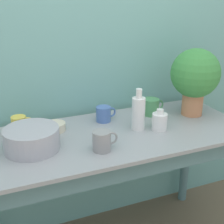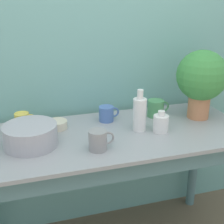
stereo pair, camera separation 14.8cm
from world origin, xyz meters
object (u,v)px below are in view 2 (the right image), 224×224
potted_plant (202,78)px  bowl_small_cream (57,124)px  mug_grey (98,140)px  mug_green (156,108)px  mug_yellow (23,121)px  bowl_wash_large (30,135)px  mug_blue (107,114)px  bottle_tall (140,114)px  bottle_short (161,123)px

potted_plant → bowl_small_cream: potted_plant is taller
potted_plant → mug_grey: size_ratio=3.20×
mug_green → mug_yellow: bearing=177.1°
mug_green → mug_grey: bearing=-144.3°
bowl_wash_large → mug_green: 0.75m
bowl_wash_large → mug_yellow: 0.21m
potted_plant → mug_grey: (-0.66, -0.22, -0.19)m
mug_blue → bowl_wash_large: bearing=-156.5°
bowl_small_cream → bowl_wash_large: bearing=-131.3°
bowl_small_cream → mug_blue: bearing=4.3°
potted_plant → mug_blue: size_ratio=3.36×
bottle_tall → mug_yellow: (-0.60, 0.19, -0.05)m
mug_blue → mug_grey: 0.35m
mug_blue → mug_yellow: size_ratio=1.05×
bottle_short → mug_green: size_ratio=0.87×
mug_grey → bowl_small_cream: mug_grey is taller
bottle_tall → mug_blue: (-0.13, 0.17, -0.05)m
potted_plant → mug_grey: 0.72m
mug_green → mug_blue: size_ratio=1.13×
potted_plant → bottle_short: bearing=-157.6°
bowl_wash_large → mug_blue: bowl_wash_large is taller
bottle_tall → bottle_short: bearing=-28.4°
bowl_wash_large → bottle_short: 0.67m
mug_grey → mug_yellow: bearing=133.7°
potted_plant → mug_yellow: 1.02m
mug_green → mug_grey: (-0.43, -0.31, -0.00)m
bottle_tall → mug_yellow: 0.63m
bottle_tall → mug_green: 0.23m
potted_plant → bowl_small_cream: size_ratio=3.55×
potted_plant → mug_green: bearing=159.5°
bowl_wash_large → bowl_small_cream: size_ratio=2.31×
mug_green → mug_blue: mug_green is taller
mug_grey → bowl_small_cream: bearing=117.3°
potted_plant → bottle_tall: 0.43m
mug_blue → mug_yellow: bearing=177.0°
bottle_tall → bottle_short: size_ratio=1.92×
mug_green → potted_plant: bearing=-20.5°
bottle_tall → mug_grey: bearing=-149.7°
mug_grey → mug_yellow: size_ratio=1.10×
mug_grey → mug_yellow: 0.48m
bottle_short → mug_grey: bearing=-164.7°
potted_plant → mug_green: potted_plant is taller
bottle_tall → mug_grey: bottle_tall is taller
potted_plant → mug_blue: potted_plant is taller
bowl_small_cream → mug_grey: bearing=-62.7°
bowl_wash_large → mug_yellow: bearing=98.1°
bowl_small_cream → potted_plant: bearing=-5.5°
bottle_tall → bowl_small_cream: size_ratio=2.01×
bowl_wash_large → bottle_short: bearing=-3.0°
bottle_short → mug_yellow: bottle_short is taller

